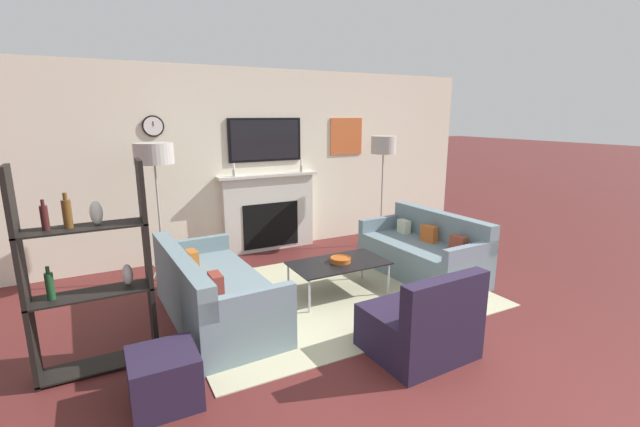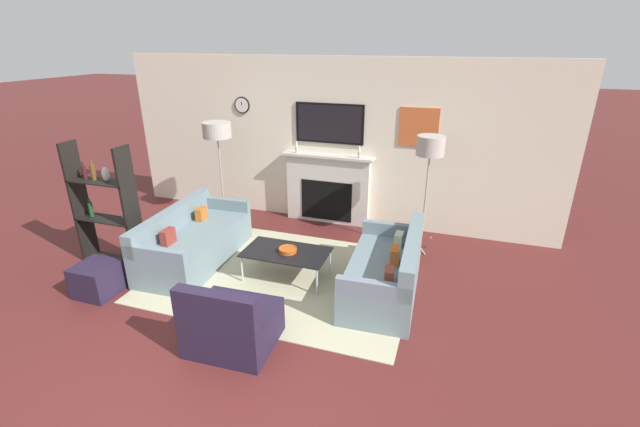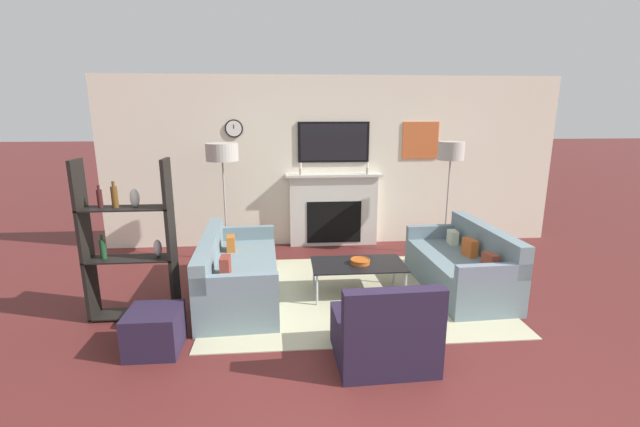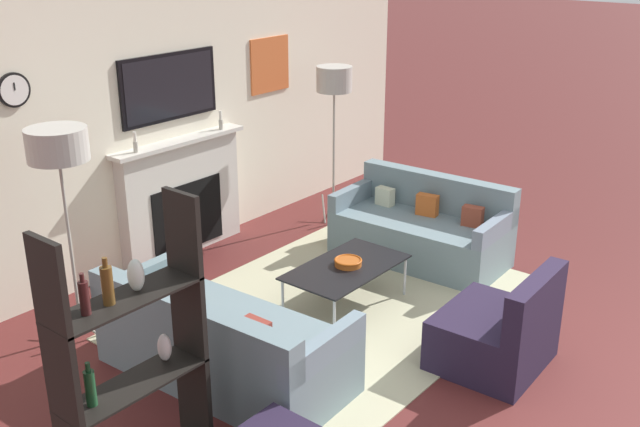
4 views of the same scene
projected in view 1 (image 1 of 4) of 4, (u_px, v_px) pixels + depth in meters
ground_plane at (506, 423)px, 2.89m from camera, size 60.00×60.00×0.00m
fireplace_wall at (266, 169)px, 6.47m from camera, size 7.33×0.28×2.70m
area_rug at (331, 294)px, 4.98m from camera, size 3.35×2.48×0.01m
couch_left at (213, 294)px, 4.29m from camera, size 0.93×1.90×0.75m
couch_right at (424, 253)px, 5.54m from camera, size 0.88×1.69×0.80m
armchair at (421, 326)px, 3.68m from camera, size 0.86×0.77×0.79m
coffee_table at (338, 264)px, 4.89m from camera, size 1.10×0.62×0.39m
decorative_bowl at (340, 260)px, 4.88m from camera, size 0.24×0.24×0.06m
floor_lamp_left at (154, 155)px, 5.02m from camera, size 0.45×0.45×1.73m
floor_lamp_right at (383, 147)px, 6.53m from camera, size 0.38×0.38×1.73m
shelf_unit at (90, 273)px, 3.35m from camera, size 0.90×0.28×1.70m
ottoman at (164, 378)px, 3.06m from camera, size 0.47×0.47×0.40m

